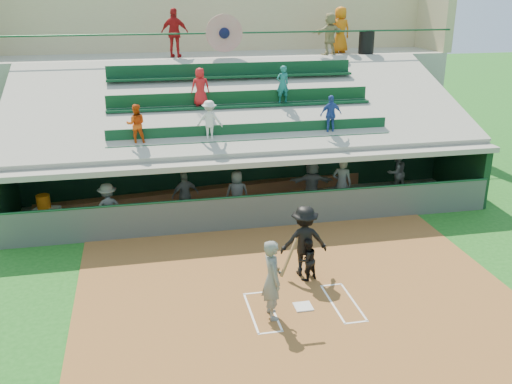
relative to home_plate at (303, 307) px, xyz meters
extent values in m
plane|color=#195618|center=(0.00, 0.00, -0.04)|extent=(100.00, 100.00, 0.00)
cube|color=brown|center=(0.00, 0.50, -0.03)|extent=(11.00, 9.00, 0.02)
cube|color=silver|center=(0.00, 0.00, 0.00)|extent=(0.43, 0.43, 0.03)
cube|color=white|center=(-0.75, 0.00, -0.01)|extent=(0.05, 1.80, 0.01)
cube|color=white|center=(0.75, 0.00, -0.01)|extent=(0.05, 1.80, 0.01)
cube|color=white|center=(-1.30, 0.00, -0.01)|extent=(0.05, 1.80, 0.01)
cube|color=silver|center=(1.30, 0.00, -0.01)|extent=(0.05, 1.80, 0.01)
cube|color=white|center=(-1.02, 0.90, -0.01)|extent=(0.60, 0.05, 0.01)
cube|color=white|center=(1.02, 0.90, -0.01)|extent=(0.60, 0.05, 0.01)
cube|color=white|center=(-1.02, -0.90, -0.01)|extent=(0.60, 0.05, 0.01)
cube|color=white|center=(1.02, -0.90, -0.01)|extent=(0.60, 0.05, 0.01)
cube|color=gray|center=(0.00, 6.75, -0.02)|extent=(16.00, 3.50, 0.04)
cube|color=#9A978C|center=(0.00, 13.50, 2.26)|extent=(20.00, 3.00, 4.60)
cube|color=#4F544F|center=(0.00, 5.00, 0.52)|extent=(16.00, 0.06, 1.10)
cylinder|color=#164526|center=(0.00, 5.00, 1.09)|extent=(16.00, 0.08, 0.08)
cube|color=black|center=(0.00, 8.50, 1.07)|extent=(16.00, 0.25, 2.20)
cube|color=black|center=(-8.00, 6.75, 1.07)|extent=(0.25, 3.50, 2.20)
cube|color=black|center=(8.00, 6.75, 1.07)|extent=(0.25, 3.50, 2.20)
cube|color=gray|center=(0.00, 6.75, 2.17)|extent=(16.40, 3.90, 0.18)
cube|color=gray|center=(0.00, 10.25, 1.12)|extent=(16.40, 3.50, 2.30)
cube|color=gray|center=(0.00, 11.90, 2.26)|extent=(16.40, 0.30, 4.60)
cube|color=gray|center=(0.00, 8.60, 3.42)|extent=(16.40, 6.51, 2.37)
cube|color=#0C351F|center=(0.00, 6.20, 2.62)|extent=(9.40, 0.42, 0.08)
cube|color=#0C351E|center=(0.00, 6.40, 2.88)|extent=(9.40, 0.06, 0.45)
cube|color=#0C351E|center=(0.00, 8.10, 3.37)|extent=(9.40, 0.42, 0.08)
cube|color=#0C371B|center=(0.00, 8.30, 3.62)|extent=(9.40, 0.06, 0.45)
cube|color=#0B321B|center=(0.00, 10.00, 4.12)|extent=(9.40, 0.42, 0.08)
cube|color=#0C351D|center=(0.00, 10.20, 4.38)|extent=(9.40, 0.06, 0.45)
imported|color=#CF430C|center=(-3.71, 6.30, 3.28)|extent=(0.62, 0.49, 1.25)
imported|color=silver|center=(-1.40, 6.30, 3.30)|extent=(0.90, 0.62, 1.28)
imported|color=#26459A|center=(2.70, 6.30, 3.30)|extent=(0.79, 0.38, 1.30)
imported|color=red|center=(-1.45, 8.20, 4.06)|extent=(0.65, 0.43, 1.31)
imported|color=#166765|center=(1.50, 8.20, 4.06)|extent=(0.53, 0.40, 1.31)
cylinder|color=#143F23|center=(0.00, 12.00, 5.56)|extent=(20.00, 0.07, 0.07)
cylinder|color=#B01F19|center=(0.00, 11.98, 5.56)|extent=(1.50, 0.06, 1.50)
sphere|color=black|center=(0.00, 11.95, 5.56)|extent=(0.44, 0.44, 0.44)
cube|color=tan|center=(0.00, 15.00, 6.16)|extent=(20.00, 0.40, 3.20)
cube|color=tan|center=(10.00, 13.50, 6.16)|extent=(0.40, 3.00, 3.20)
imported|color=#5A5D58|center=(-0.84, -0.22, 0.96)|extent=(0.51, 0.74, 1.95)
cylinder|color=olive|center=(-0.49, -0.37, 1.57)|extent=(0.56, 0.54, 0.75)
sphere|color=brown|center=(-0.71, -0.22, 1.22)|extent=(0.10, 0.10, 0.10)
imported|color=black|center=(0.48, 1.34, 0.56)|extent=(0.68, 0.62, 1.15)
imported|color=black|center=(0.48, 1.67, 0.96)|extent=(1.31, 0.81, 1.96)
cube|color=#955C36|center=(0.20, 8.05, 0.23)|extent=(15.07, 2.31, 0.45)
cube|color=silver|center=(-6.72, 6.38, 0.33)|extent=(0.89, 0.78, 0.65)
cylinder|color=orange|center=(-6.79, 6.42, 0.87)|extent=(0.43, 0.43, 0.43)
imported|color=#535651|center=(-4.75, 5.64, 0.80)|extent=(1.12, 0.78, 1.59)
imported|color=#555752|center=(-2.28, 6.28, 0.81)|extent=(1.01, 0.65, 1.61)
imported|color=#585A55|center=(-0.56, 6.11, 0.79)|extent=(0.82, 0.58, 1.58)
imported|color=#5F615C|center=(2.19, 6.54, 0.83)|extent=(1.59, 0.76, 1.65)
imported|color=#545652|center=(3.09, 5.98, 0.92)|extent=(0.80, 0.69, 1.84)
imported|color=#5F615C|center=(5.63, 7.07, 0.83)|extent=(0.93, 0.80, 1.64)
cylinder|color=black|center=(6.26, 12.27, 5.06)|extent=(0.66, 0.66, 0.99)
imported|color=#A81314|center=(-1.94, 12.69, 5.55)|extent=(1.25, 0.84, 1.97)
imported|color=orange|center=(5.27, 12.94, 5.55)|extent=(1.05, 0.77, 1.97)
imported|color=tan|center=(4.60, 12.36, 5.44)|extent=(1.69, 1.15, 1.75)
camera|label=1|loc=(-3.59, -11.62, 7.35)|focal=40.00mm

